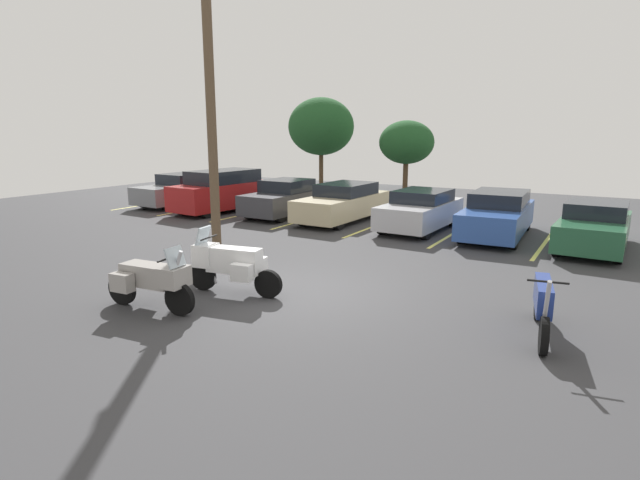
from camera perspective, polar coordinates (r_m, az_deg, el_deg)
ground at (r=11.29m, az=-2.26°, el=-6.14°), size 44.00×44.00×0.10m
motorcycle_touring at (r=11.19m, az=-10.05°, el=-2.59°), size 2.21×0.97×1.45m
motorcycle_second at (r=10.52m, az=-18.33°, el=-4.21°), size 2.14×1.01×1.35m
motorcycle_third at (r=9.61m, az=23.70°, el=-6.61°), size 0.69×2.27×1.26m
parking_stripes at (r=19.05m, az=6.16°, el=1.58°), size 23.59×5.08×0.01m
car_grey at (r=25.12m, az=-15.09°, el=5.47°), size 2.04×4.82×1.49m
car_red at (r=22.67m, az=-10.99°, el=5.43°), size 2.16×4.75×1.80m
car_charcoal at (r=21.23m, az=-3.84°, el=4.67°), size 1.81×4.30×1.50m
car_champagne at (r=19.96m, az=2.63°, el=4.21°), size 1.93×4.88×1.47m
car_silver at (r=18.45m, az=11.24°, el=3.29°), size 1.94×4.26×1.42m
car_blue at (r=17.99m, az=19.31°, el=2.69°), size 2.03×4.93×1.50m
car_green at (r=17.20m, az=28.41°, el=1.30°), size 1.91×4.43×1.41m
utility_pole at (r=15.89m, az=-12.20°, el=15.24°), size 1.33×1.38×8.56m
tree_rear at (r=33.61m, az=0.13°, el=12.62°), size 4.25×4.25×5.56m
tree_far_left at (r=31.12m, az=9.69°, el=10.75°), size 3.25×3.25×4.07m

